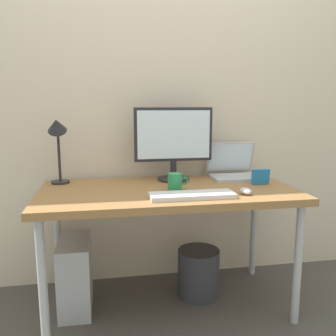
% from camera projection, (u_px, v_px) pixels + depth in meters
% --- Properties ---
extents(ground_plane, '(6.00, 6.00, 0.00)m').
position_uv_depth(ground_plane, '(168.00, 304.00, 2.18)').
color(ground_plane, '#4C4742').
extents(back_wall, '(4.40, 0.04, 2.60)m').
position_uv_depth(back_wall, '(157.00, 88.00, 2.35)').
color(back_wall, beige).
rests_on(back_wall, ground_plane).
extents(desk, '(1.44, 0.71, 0.72)m').
position_uv_depth(desk, '(168.00, 199.00, 2.06)').
color(desk, olive).
rests_on(desk, ground_plane).
extents(monitor, '(0.49, 0.20, 0.46)m').
position_uv_depth(monitor, '(173.00, 140.00, 2.24)').
color(monitor, '#232328').
rests_on(monitor, desk).
extents(laptop, '(0.32, 0.28, 0.22)m').
position_uv_depth(laptop, '(234.00, 169.00, 2.36)').
color(laptop, '#B2B2B7').
rests_on(laptop, desk).
extents(desk_lamp, '(0.11, 0.16, 0.42)m').
position_uv_depth(desk_lamp, '(57.00, 135.00, 2.11)').
color(desk_lamp, '#232328').
rests_on(desk_lamp, desk).
extents(keyboard, '(0.44, 0.14, 0.02)m').
position_uv_depth(keyboard, '(192.00, 195.00, 1.86)').
color(keyboard, silver).
rests_on(keyboard, desk).
extents(mouse, '(0.06, 0.09, 0.03)m').
position_uv_depth(mouse, '(246.00, 191.00, 1.93)').
color(mouse, silver).
rests_on(mouse, desk).
extents(coffee_mug, '(0.12, 0.08, 0.10)m').
position_uv_depth(coffee_mug, '(175.00, 182.00, 2.00)').
color(coffee_mug, '#268C4C').
rests_on(coffee_mug, desk).
extents(photo_frame, '(0.11, 0.02, 0.09)m').
position_uv_depth(photo_frame, '(260.00, 177.00, 2.15)').
color(photo_frame, '#1E72BF').
rests_on(photo_frame, desk).
extents(computer_tower, '(0.18, 0.36, 0.42)m').
position_uv_depth(computer_tower, '(75.00, 275.00, 2.11)').
color(computer_tower, '#B2B2B7').
rests_on(computer_tower, ground_plane).
extents(wastebasket, '(0.26, 0.26, 0.30)m').
position_uv_depth(wastebasket, '(198.00, 273.00, 2.26)').
color(wastebasket, '#333338').
rests_on(wastebasket, ground_plane).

